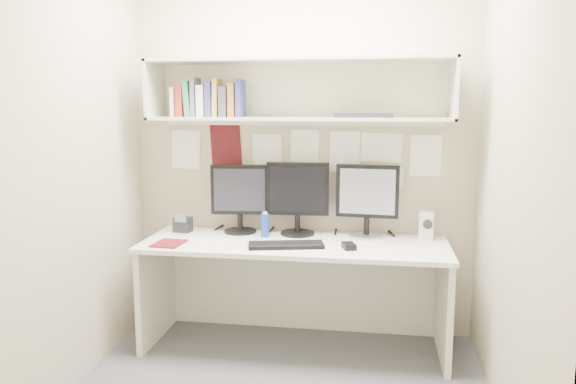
% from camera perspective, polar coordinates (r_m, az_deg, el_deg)
% --- Properties ---
extents(wall_back, '(2.40, 0.02, 2.60)m').
position_cam_1_polar(wall_back, '(3.96, 1.43, 4.19)').
color(wall_back, tan).
rests_on(wall_back, ground).
extents(wall_front, '(2.40, 0.02, 2.60)m').
position_cam_1_polar(wall_front, '(2.01, -6.06, -0.51)').
color(wall_front, tan).
rests_on(wall_front, ground).
extents(wall_left, '(0.02, 2.00, 2.60)m').
position_cam_1_polar(wall_left, '(3.39, -21.49, 2.78)').
color(wall_left, tan).
rests_on(wall_left, ground).
extents(wall_right, '(0.02, 2.00, 2.60)m').
position_cam_1_polar(wall_right, '(3.01, 22.05, 2.03)').
color(wall_right, tan).
rests_on(wall_right, ground).
extents(desk, '(2.00, 0.70, 0.73)m').
position_cam_1_polar(desk, '(3.81, 0.68, -10.38)').
color(desk, silver).
rests_on(desk, floor).
extents(overhead_hutch, '(2.00, 0.38, 0.40)m').
position_cam_1_polar(overhead_hutch, '(3.81, 1.18, 10.33)').
color(overhead_hutch, beige).
rests_on(overhead_hutch, wall_back).
extents(pinned_papers, '(1.92, 0.01, 0.48)m').
position_cam_1_polar(pinned_papers, '(3.96, 1.42, 3.46)').
color(pinned_papers, white).
rests_on(pinned_papers, wall_back).
extents(monitor_left, '(0.41, 0.23, 0.48)m').
position_cam_1_polar(monitor_left, '(3.95, -4.88, -0.40)').
color(monitor_left, black).
rests_on(monitor_left, desk).
extents(monitor_center, '(0.43, 0.24, 0.50)m').
position_cam_1_polar(monitor_center, '(3.87, 0.99, -0.39)').
color(monitor_center, black).
rests_on(monitor_center, desk).
extents(monitor_right, '(0.42, 0.23, 0.49)m').
position_cam_1_polar(monitor_right, '(3.83, 8.04, -0.62)').
color(monitor_right, '#A5A5AA').
rests_on(monitor_right, desk).
extents(keyboard, '(0.50, 0.27, 0.02)m').
position_cam_1_polar(keyboard, '(3.58, -0.20, -5.41)').
color(keyboard, black).
rests_on(keyboard, desk).
extents(mouse, '(0.10, 0.13, 0.04)m').
position_cam_1_polar(mouse, '(3.55, 6.20, -5.47)').
color(mouse, black).
rests_on(mouse, desk).
extents(speaker, '(0.11, 0.12, 0.19)m').
position_cam_1_polar(speaker, '(3.87, 13.94, -3.31)').
color(speaker, '#BCBCB7').
rests_on(speaker, desk).
extents(blue_bottle, '(0.06, 0.06, 0.17)m').
position_cam_1_polar(blue_bottle, '(3.83, -2.35, -3.36)').
color(blue_bottle, navy).
rests_on(blue_bottle, desk).
extents(maroon_notebook, '(0.19, 0.23, 0.01)m').
position_cam_1_polar(maroon_notebook, '(3.72, -12.01, -5.13)').
color(maroon_notebook, '#601016').
rests_on(maroon_notebook, desk).
extents(desk_phone, '(0.12, 0.12, 0.14)m').
position_cam_1_polar(desk_phone, '(4.05, -10.63, -3.25)').
color(desk_phone, black).
rests_on(desk_phone, desk).
extents(book_stack, '(0.49, 0.16, 0.26)m').
position_cam_1_polar(book_stack, '(3.87, -8.07, 9.25)').
color(book_stack, '#B9BBB4').
rests_on(book_stack, overhead_hutch).
extents(hutch_tray, '(0.38, 0.15, 0.03)m').
position_cam_1_polar(hutch_tray, '(3.70, 7.67, 7.72)').
color(hutch_tray, black).
rests_on(hutch_tray, overhead_hutch).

